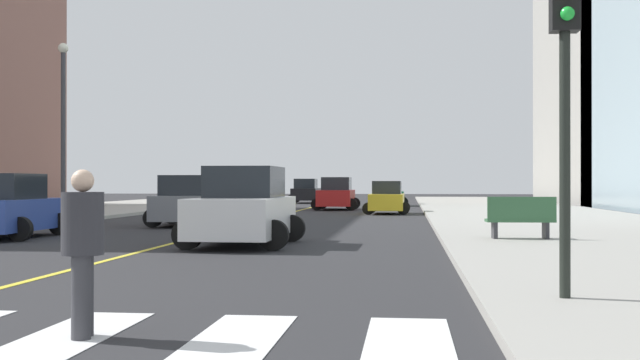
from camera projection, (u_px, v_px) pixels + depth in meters
sidewalk_kerb_east at (612, 237)px, 22.67m from camera, size 10.00×120.00×0.15m
lane_divider_paint at (294, 212)px, 43.89m from camera, size 0.16×80.00×0.01m
car_gray_nearest at (188, 202)px, 29.75m from camera, size 2.78×4.37×1.92m
car_black_second at (306, 192)px, 62.72m from camera, size 2.75×4.38×1.95m
car_blue_third at (8, 208)px, 23.15m from camera, size 2.73×4.32×1.91m
car_green_fourth at (391, 195)px, 55.22m from camera, size 2.43×3.85×1.71m
car_white_fifth at (243, 208)px, 20.46m from camera, size 2.91×4.64×2.07m
car_yellow_sixth at (387, 199)px, 41.05m from camera, size 2.46×3.89×1.73m
car_red_seventh at (336, 195)px, 47.39m from camera, size 2.76×4.42×1.97m
traffic_light_near_corner at (565, 55)px, 10.12m from camera, size 0.36×0.41×4.45m
park_bench at (521, 218)px, 20.79m from camera, size 1.83×0.65×1.12m
pedestrian_crossing at (83, 245)px, 8.24m from camera, size 0.44×0.44×1.78m
street_lamp at (63, 115)px, 33.38m from camera, size 0.44×0.44×7.47m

